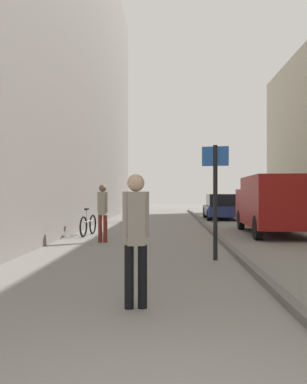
{
  "coord_description": "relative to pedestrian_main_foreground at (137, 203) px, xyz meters",
  "views": [
    {
      "loc": [
        -0.01,
        -2.36,
        1.52
      ],
      "look_at": [
        -0.61,
        12.1,
        1.55
      ],
      "focal_mm": 37.54,
      "sensor_mm": 36.0,
      "label": 1
    }
  ],
  "objects": [
    {
      "name": "parked_car",
      "position": [
        4.76,
        2.19,
        -0.24
      ],
      "size": [
        1.88,
        4.22,
        1.45
      ],
      "rotation": [
        0.0,
        0.0,
        -0.01
      ],
      "color": "navy",
      "rests_on": "ground_plane"
    },
    {
      "name": "ground_plane",
      "position": [
        1.8,
        -7.0,
        -0.95
      ],
      "size": [
        80.0,
        80.0,
        0.0
      ],
      "primitive_type": "plane",
      "color": "gray"
    },
    {
      "name": "bicycle_leaning",
      "position": [
        -1.12,
        -7.21,
        -0.57
      ],
      "size": [
        0.26,
        1.77,
        0.98
      ],
      "rotation": [
        0.0,
        0.0,
        -0.11
      ],
      "color": "black",
      "rests_on": "ground_plane"
    },
    {
      "name": "pedestrian_far_crossing",
      "position": [
        1.33,
        -16.09,
        0.07
      ],
      "size": [
        0.35,
        0.23,
        1.77
      ],
      "rotation": [
        0.0,
        0.0,
        0.18
      ],
      "color": "black",
      "rests_on": "ground_plane"
    },
    {
      "name": "delivery_van",
      "position": [
        5.59,
        -6.52,
        0.2
      ],
      "size": [
        2.22,
        5.34,
        2.11
      ],
      "rotation": [
        0.0,
        0.0,
        -0.03
      ],
      "color": "maroon",
      "rests_on": "ground_plane"
    },
    {
      "name": "building_facade_left",
      "position": [
        -3.17,
        -7.0,
        6.84
      ],
      "size": [
        2.74,
        40.0,
        15.6
      ],
      "primitive_type": "cube",
      "color": "slate",
      "rests_on": "ground_plane"
    },
    {
      "name": "street_sign_post",
      "position": [
        2.81,
        -12.25,
        0.59
      ],
      "size": [
        0.59,
        0.15,
        2.6
      ],
      "rotation": [
        0.0,
        0.0,
        2.94
      ],
      "color": "black",
      "rests_on": "ground_plane"
    },
    {
      "name": "kerb_strip",
      "position": [
        3.38,
        -7.0,
        -0.89
      ],
      "size": [
        0.16,
        40.0,
        0.12
      ],
      "primitive_type": "cube",
      "color": "#615F5B",
      "rests_on": "ground_plane"
    },
    {
      "name": "pedestrian_main_foreground",
      "position": [
        0.0,
        0.0,
        0.0
      ],
      "size": [
        0.31,
        0.25,
        1.65
      ],
      "rotation": [
        0.0,
        0.0,
        0.38
      ],
      "color": "gray",
      "rests_on": "ground_plane"
    },
    {
      "name": "pedestrian_mid_block",
      "position": [
        -0.29,
        -9.09,
        0.07
      ],
      "size": [
        0.34,
        0.26,
        1.78
      ],
      "rotation": [
        0.0,
        0.0,
        -0.3
      ],
      "color": "maroon",
      "rests_on": "ground_plane"
    }
  ]
}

